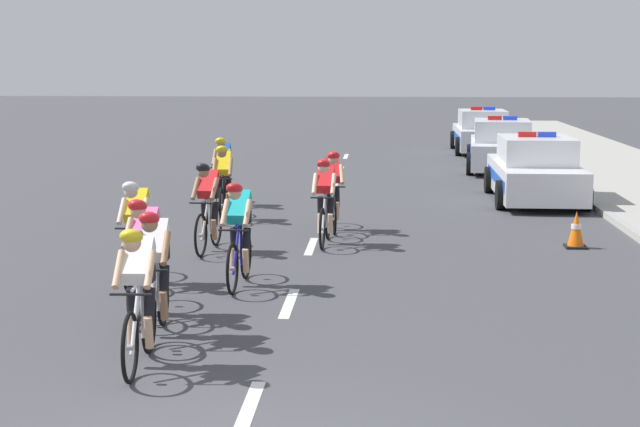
# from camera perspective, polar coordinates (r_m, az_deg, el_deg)

# --- Properties ---
(kerb_edge) EXTENTS (0.16, 60.00, 0.13)m
(kerb_edge) POSITION_cam_1_polar(r_m,az_deg,el_deg) (21.52, 16.01, 0.27)
(kerb_edge) COLOR #9E9E99
(kerb_edge) RESTS_ON ground
(lane_markings_centre) EXTENTS (0.14, 29.60, 0.01)m
(lane_markings_centre) POSITION_cam_1_polar(r_m,az_deg,el_deg) (18.81, -0.07, -0.78)
(lane_markings_centre) COLOR white
(lane_markings_centre) RESTS_ON ground
(cyclist_lead) EXTENTS (0.43, 1.72, 1.56)m
(cyclist_lead) POSITION_cam_1_polar(r_m,az_deg,el_deg) (10.28, -10.60, -4.69)
(cyclist_lead) COLOR black
(cyclist_lead) RESTS_ON ground
(cyclist_second) EXTENTS (0.43, 1.72, 1.56)m
(cyclist_second) POSITION_cam_1_polar(r_m,az_deg,el_deg) (11.37, -9.66, -3.35)
(cyclist_second) COLOR black
(cyclist_second) RESTS_ON ground
(cyclist_third) EXTENTS (0.42, 1.72, 1.56)m
(cyclist_third) POSITION_cam_1_polar(r_m,az_deg,el_deg) (12.34, -10.25, -2.39)
(cyclist_third) COLOR black
(cyclist_third) RESTS_ON ground
(cyclist_fourth) EXTENTS (0.43, 1.72, 1.56)m
(cyclist_fourth) POSITION_cam_1_polar(r_m,az_deg,el_deg) (13.77, -4.79, -1.10)
(cyclist_fourth) COLOR black
(cyclist_fourth) RESTS_ON ground
(cyclist_fifth) EXTENTS (0.42, 1.72, 1.56)m
(cyclist_fifth) POSITION_cam_1_polar(r_m,az_deg,el_deg) (14.11, -10.71, -0.98)
(cyclist_fifth) COLOR black
(cyclist_fifth) RESTS_ON ground
(cyclist_sixth) EXTENTS (0.44, 1.72, 1.56)m
(cyclist_sixth) POSITION_cam_1_polar(r_m,az_deg,el_deg) (16.37, -6.59, 0.47)
(cyclist_sixth) COLOR black
(cyclist_sixth) RESTS_ON ground
(cyclist_seventh) EXTENTS (0.43, 1.72, 1.56)m
(cyclist_seventh) POSITION_cam_1_polar(r_m,az_deg,el_deg) (16.88, 0.29, 0.79)
(cyclist_seventh) COLOR black
(cyclist_seventh) RESTS_ON ground
(cyclist_eighth) EXTENTS (0.46, 1.72, 1.56)m
(cyclist_eighth) POSITION_cam_1_polar(r_m,az_deg,el_deg) (18.30, 0.74, 1.43)
(cyclist_eighth) COLOR black
(cyclist_eighth) RESTS_ON ground
(cyclist_ninth) EXTENTS (0.44, 1.72, 1.56)m
(cyclist_ninth) POSITION_cam_1_polar(r_m,az_deg,el_deg) (19.64, -5.68, 1.90)
(cyclist_ninth) COLOR black
(cyclist_ninth) RESTS_ON ground
(cyclist_tenth) EXTENTS (0.42, 1.72, 1.56)m
(cyclist_tenth) POSITION_cam_1_polar(r_m,az_deg,el_deg) (21.64, -5.70, 2.55)
(cyclist_tenth) COLOR black
(cyclist_tenth) RESTS_ON ground
(police_car_nearest) EXTENTS (2.05, 4.43, 1.59)m
(police_car_nearest) POSITION_cam_1_polar(r_m,az_deg,el_deg) (22.69, 12.49, 2.41)
(police_car_nearest) COLOR white
(police_car_nearest) RESTS_ON ground
(police_car_second) EXTENTS (2.29, 4.54, 1.59)m
(police_car_second) POSITION_cam_1_polar(r_m,az_deg,el_deg) (28.95, 10.59, 3.84)
(police_car_second) COLOR silver
(police_car_second) RESTS_ON ground
(police_car_third) EXTENTS (2.02, 4.41, 1.59)m
(police_car_third) POSITION_cam_1_polar(r_m,az_deg,el_deg) (34.59, 9.47, 4.68)
(police_car_third) COLOR silver
(police_car_third) RESTS_ON ground
(traffic_cone_mid) EXTENTS (0.36, 0.36, 0.64)m
(traffic_cone_mid) POSITION_cam_1_polar(r_m,az_deg,el_deg) (17.24, 14.77, -0.94)
(traffic_cone_mid) COLOR black
(traffic_cone_mid) RESTS_ON ground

